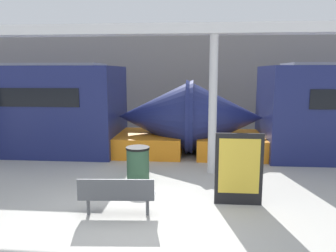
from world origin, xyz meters
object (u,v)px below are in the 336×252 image
(support_column_near, at_px, (213,106))
(trash_bin, at_px, (138,164))
(poster_board, at_px, (239,169))
(bench_near, at_px, (117,194))

(support_column_near, bearing_deg, trash_bin, -154.83)
(poster_board, relative_size, support_column_near, 0.41)
(bench_near, distance_m, poster_board, 2.67)
(poster_board, bearing_deg, trash_bin, 151.25)
(trash_bin, xyz_separation_m, support_column_near, (1.99, 0.94, 1.48))
(trash_bin, height_order, support_column_near, support_column_near)
(trash_bin, bearing_deg, support_column_near, 25.17)
(bench_near, xyz_separation_m, trash_bin, (0.04, 2.18, -0.01))
(trash_bin, bearing_deg, poster_board, -28.75)
(trash_bin, relative_size, poster_board, 0.59)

